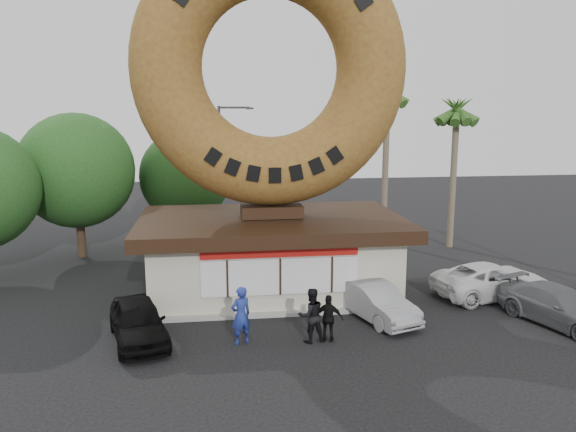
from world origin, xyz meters
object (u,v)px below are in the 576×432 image
(donut_shop, at_px, (272,251))
(person_center, at_px, (311,315))
(person_left, at_px, (241,315))
(person_right, at_px, (329,318))
(car_black, at_px, (138,321))
(car_white, at_px, (492,280))
(street_lamp, at_px, (223,166))
(car_silver, at_px, (376,302))
(giant_donut, at_px, (271,68))
(car_grey, at_px, (560,306))

(donut_shop, height_order, person_center, donut_shop)
(person_left, bearing_deg, person_right, 151.72)
(car_black, bearing_deg, car_white, -3.64)
(person_right, bearing_deg, street_lamp, -60.99)
(street_lamp, relative_size, car_silver, 1.97)
(street_lamp, relative_size, person_left, 4.00)
(giant_donut, distance_m, street_lamp, 11.32)
(person_right, xyz_separation_m, car_white, (7.81, 3.66, -0.11))
(donut_shop, relative_size, person_left, 5.59)
(car_white, bearing_deg, person_left, 97.68)
(person_right, relative_size, car_silver, 0.40)
(person_left, height_order, person_right, person_left)
(person_center, bearing_deg, car_grey, 171.72)
(giant_donut, xyz_separation_m, car_silver, (3.53, -3.87, -8.77))
(car_silver, bearing_deg, street_lamp, 92.17)
(street_lamp, relative_size, car_black, 1.91)
(street_lamp, bearing_deg, person_right, -78.50)
(person_center, xyz_separation_m, car_silver, (2.79, 1.80, -0.28))
(giant_donut, bearing_deg, person_left, -106.48)
(car_black, bearing_deg, giant_donut, 28.89)
(person_left, relative_size, car_white, 0.39)
(person_left, height_order, car_black, person_left)
(donut_shop, xyz_separation_m, person_left, (-1.63, -5.48, -0.77))
(person_right, xyz_separation_m, car_grey, (8.73, 0.38, -0.14))
(donut_shop, relative_size, street_lamp, 1.40)
(car_silver, bearing_deg, person_center, -166.19)
(person_right, bearing_deg, donut_shop, -59.24)
(car_silver, distance_m, car_grey, 6.71)
(giant_donut, xyz_separation_m, car_black, (-5.09, -4.85, -8.73))
(person_left, distance_m, car_white, 11.31)
(person_left, bearing_deg, person_center, 151.73)
(street_lamp, bearing_deg, car_silver, -68.78)
(donut_shop, relative_size, person_center, 5.90)
(donut_shop, relative_size, car_white, 2.19)
(car_black, distance_m, car_grey, 15.17)
(car_silver, bearing_deg, car_black, 167.40)
(donut_shop, distance_m, person_left, 5.77)
(donut_shop, xyz_separation_m, car_grey, (10.08, -5.32, -1.08))
(street_lamp, distance_m, car_grey, 19.80)
(car_black, bearing_deg, person_right, -22.43)
(person_right, bearing_deg, giant_donut, -59.28)
(giant_donut, bearing_deg, person_center, -82.57)
(person_center, height_order, car_white, person_center)
(car_black, height_order, car_silver, car_black)
(street_lamp, distance_m, person_left, 15.89)
(person_left, bearing_deg, car_white, 173.65)
(donut_shop, xyz_separation_m, street_lamp, (-1.86, 10.02, 2.72))
(street_lamp, height_order, car_silver, street_lamp)
(street_lamp, distance_m, person_center, 16.27)
(car_black, height_order, car_white, same)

